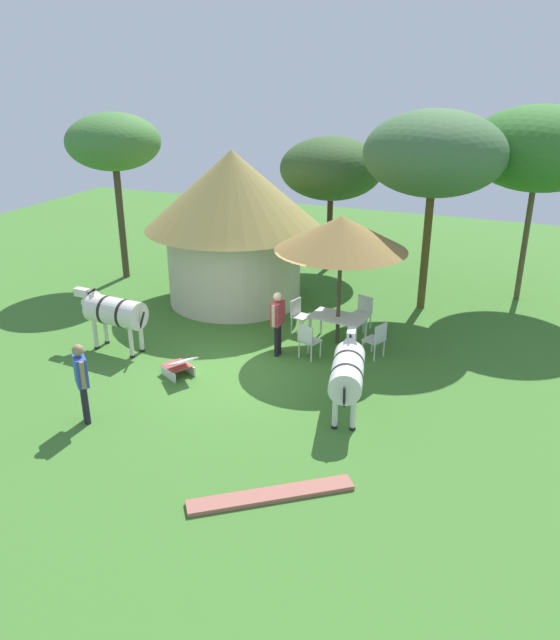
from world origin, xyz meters
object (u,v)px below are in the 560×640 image
object	(u,v)px
patio_chair_near_hut	(299,313)
acacia_tree_right_background	(331,169)
patio_chair_east_end	(363,310)
patio_chair_west_end	(308,339)
striped_lounge_chair	(179,366)
acacia_tree_behind_hut	(113,143)
acacia_tree_far_lawn	(539,149)
patio_dining_table	(338,319)
standing_watcher	(81,376)
zebra_by_umbrella	(114,312)
thatched_hut	(233,218)
acacia_tree_left_background	(435,154)
shade_umbrella	(341,233)
guest_beside_umbrella	(278,318)
zebra_nearest_camera	(348,371)
patio_chair_near_lawn	(377,338)

from	to	relation	value
patio_chair_near_hut	acacia_tree_right_background	bearing A→B (deg)	-154.58
patio_chair_east_end	patio_chair_west_end	size ratio (longest dim) A/B	1.00
striped_lounge_chair	acacia_tree_behind_hut	distance (m)	8.85
patio_chair_west_end	acacia_tree_far_lawn	world-z (taller)	acacia_tree_far_lawn
patio_dining_table	standing_watcher	xyz separation A→B (m)	(-3.48, -5.56, 0.37)
patio_dining_table	acacia_tree_right_background	size ratio (longest dim) A/B	0.33
patio_chair_west_end	zebra_by_umbrella	world-z (taller)	zebra_by_umbrella
thatched_hut	acacia_tree_left_background	world-z (taller)	acacia_tree_left_background
striped_lounge_chair	shade_umbrella	bearing A→B (deg)	-13.20
acacia_tree_far_lawn	patio_chair_west_end	bearing A→B (deg)	-124.85
shade_umbrella	patio_chair_west_end	world-z (taller)	shade_umbrella
patio_chair_near_hut	striped_lounge_chair	xyz separation A→B (m)	(-1.61, -3.46, -0.27)
patio_dining_table	acacia_tree_left_background	xyz separation A→B (m)	(1.51, 3.37, 3.77)
acacia_tree_far_lawn	acacia_tree_behind_hut	world-z (taller)	acacia_tree_far_lawn
patio_dining_table	standing_watcher	size ratio (longest dim) A/B	0.86
patio_dining_table	patio_chair_west_end	bearing A→B (deg)	-108.58
guest_beside_umbrella	acacia_tree_left_background	xyz separation A→B (m)	(2.65, 4.61, 3.44)
guest_beside_umbrella	acacia_tree_behind_hut	bearing A→B (deg)	63.41
zebra_by_umbrella	standing_watcher	bearing A→B (deg)	-149.89
acacia_tree_far_lawn	patio_dining_table	bearing A→B (deg)	-127.80
zebra_nearest_camera	zebra_by_umbrella	xyz separation A→B (m)	(-6.18, 0.70, 0.08)
patio_chair_near_hut	acacia_tree_behind_hut	world-z (taller)	acacia_tree_behind_hut
thatched_hut	acacia_tree_left_background	xyz separation A→B (m)	(5.33, 1.51, 1.90)
patio_dining_table	acacia_tree_far_lawn	world-z (taller)	acacia_tree_far_lawn
patio_chair_east_end	standing_watcher	distance (m)	7.76
striped_lounge_chair	acacia_tree_right_background	size ratio (longest dim) A/B	0.22
shade_umbrella	patio_dining_table	world-z (taller)	shade_umbrella
patio_chair_east_end	patio_chair_near_lawn	bearing A→B (deg)	131.66
patio_chair_west_end	acacia_tree_left_background	xyz separation A→B (m)	(1.90, 4.54, 3.90)
patio_chair_west_end	patio_chair_near_lawn	bearing A→B (deg)	43.02
guest_beside_umbrella	striped_lounge_chair	xyz separation A→B (m)	(-1.65, -1.91, -0.73)
patio_dining_table	guest_beside_umbrella	xyz separation A→B (m)	(-1.14, -1.24, 0.33)
guest_beside_umbrella	patio_chair_west_end	bearing A→B (deg)	-83.28
patio_dining_table	guest_beside_umbrella	world-z (taller)	guest_beside_umbrella
patio_chair_near_lawn	guest_beside_umbrella	world-z (taller)	guest_beside_umbrella
shade_umbrella	zebra_nearest_camera	world-z (taller)	shade_umbrella
acacia_tree_far_lawn	patio_chair_east_end	bearing A→B (deg)	-132.54
patio_chair_east_end	guest_beside_umbrella	world-z (taller)	guest_beside_umbrella
thatched_hut	standing_watcher	bearing A→B (deg)	-87.30
patio_chair_east_end	patio_chair_west_end	xyz separation A→B (m)	(-0.73, -2.34, 0.00)
patio_chair_west_end	standing_watcher	bearing A→B (deg)	-106.47
patio_chair_west_end	guest_beside_umbrella	distance (m)	0.88
guest_beside_umbrella	acacia_tree_far_lawn	bearing A→B (deg)	-37.80
patio_dining_table	patio_chair_east_end	size ratio (longest dim) A/B	1.63
acacia_tree_right_background	patio_dining_table	bearing A→B (deg)	-69.65
guest_beside_umbrella	striped_lounge_chair	size ratio (longest dim) A/B	1.67
zebra_nearest_camera	acacia_tree_behind_hut	size ratio (longest dim) A/B	0.43
patio_chair_near_lawn	patio_dining_table	bearing A→B (deg)	90.00
patio_chair_west_end	zebra_nearest_camera	size ratio (longest dim) A/B	0.39
patio_chair_near_hut	guest_beside_umbrella	xyz separation A→B (m)	(0.04, -1.55, 0.46)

